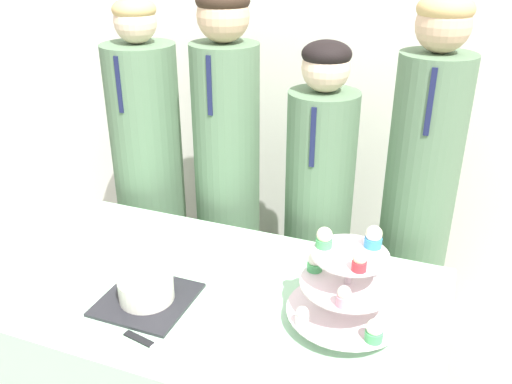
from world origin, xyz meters
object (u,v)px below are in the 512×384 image
at_px(cupcake_stand, 350,284).
at_px(student_3, 415,221).
at_px(cake_knife, 154,347).
at_px(student_1, 228,188).
at_px(student_2, 317,225).
at_px(round_cake, 146,286).
at_px(student_0, 150,186).

distance_m(cupcake_stand, student_3, 0.65).
distance_m(cake_knife, student_1, 0.94).
height_order(student_2, student_3, student_3).
xyz_separation_m(round_cake, student_3, (0.70, 0.75, -0.02)).
relative_size(student_2, student_3, 0.89).
bearing_deg(cake_knife, student_3, 69.10).
bearing_deg(student_2, round_cake, -113.65).
bearing_deg(student_2, student_3, 0.00).
bearing_deg(student_1, cake_knife, -78.25).
xyz_separation_m(cake_knife, cupcake_stand, (0.46, 0.29, 0.13)).
bearing_deg(cupcake_stand, student_2, 112.03).
bearing_deg(cake_knife, student_2, 88.76).
bearing_deg(student_1, student_3, -0.00).
height_order(round_cake, student_0, student_0).
xyz_separation_m(student_1, student_2, (0.39, -0.00, -0.10)).
bearing_deg(cake_knife, student_1, 112.95).
distance_m(round_cake, student_2, 0.83).
xyz_separation_m(student_2, student_3, (0.37, 0.00, 0.09)).
distance_m(cake_knife, student_0, 1.08).
relative_size(round_cake, student_3, 0.17).
xyz_separation_m(cupcake_stand, student_1, (-0.65, 0.63, -0.10)).
height_order(cupcake_stand, student_0, student_0).
bearing_deg(student_2, cake_knife, -102.43).
height_order(round_cake, student_1, student_1).
distance_m(round_cake, student_1, 0.75).
distance_m(cupcake_stand, student_0, 1.22).
bearing_deg(cake_knife, student_0, 132.97).
bearing_deg(student_1, round_cake, -84.99).
height_order(round_cake, student_2, student_2).
xyz_separation_m(cake_knife, student_2, (0.20, 0.92, -0.06)).
bearing_deg(round_cake, student_3, 46.86).
distance_m(round_cake, cupcake_stand, 0.60).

